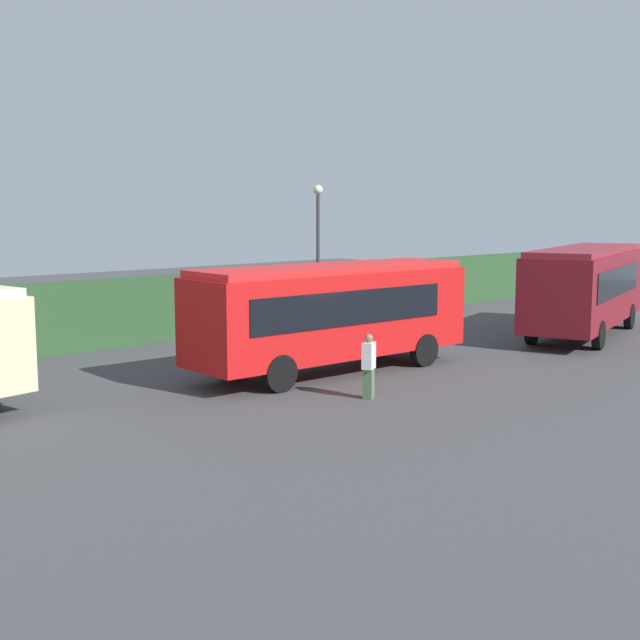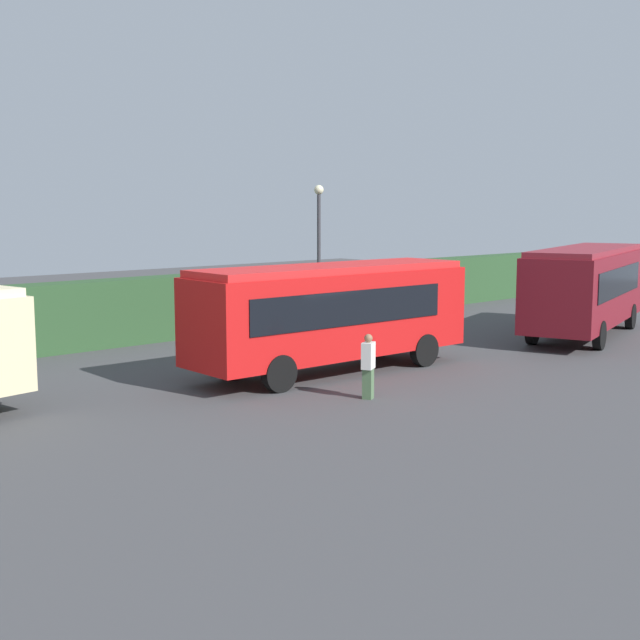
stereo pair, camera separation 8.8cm
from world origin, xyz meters
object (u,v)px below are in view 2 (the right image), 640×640
Objects in this scene: bus_red at (331,311)px; bus_maroon at (586,286)px; traffic_cone at (381,331)px; lamppost at (319,242)px; person_left at (215,342)px; person_center at (368,365)px.

bus_red is 11.90m from bus_maroon.
traffic_cone is (-6.12, 4.71, -1.60)m from bus_maroon.
bus_maroon is at bearing -46.34° from lamppost.
bus_maroon is 14.97m from person_left.
bus_red reaches higher than person_center.
person_left is at bearing -14.70° from person_center.
bus_maroon reaches higher than person_center.
lamppost reaches higher than traffic_cone.
bus_maroon is 13.65m from person_center.
bus_red is at bearing -149.64° from traffic_cone.
lamppost is at bearing 107.32° from traffic_cone.
bus_red is at bearing -129.92° from lamppost.
bus_red is at bearing -55.05° from person_center.
lamppost is at bearing -62.99° from person_center.
person_left is at bearing 147.25° from bus_red.
lamppost is (7.67, 3.93, 2.53)m from person_left.
bus_red reaches higher than person_left.
person_center is (-1.68, -3.12, -0.95)m from bus_red.
bus_maroon reaches higher than person_left.
traffic_cone is at bearing -24.25° from person_left.
lamppost is at bearing 116.50° from bus_maroon.
bus_red is at bearing 156.20° from bus_maroon.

